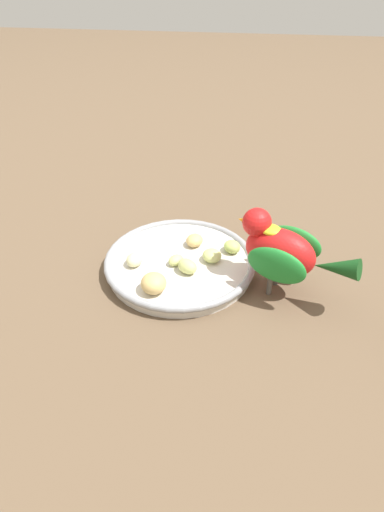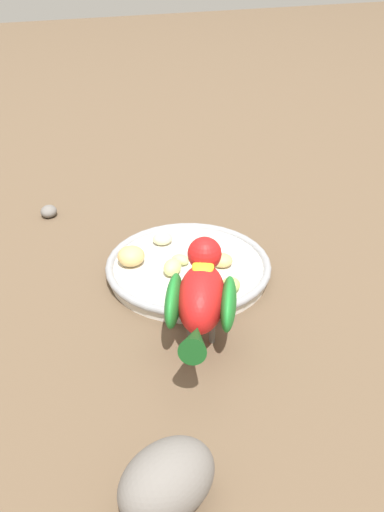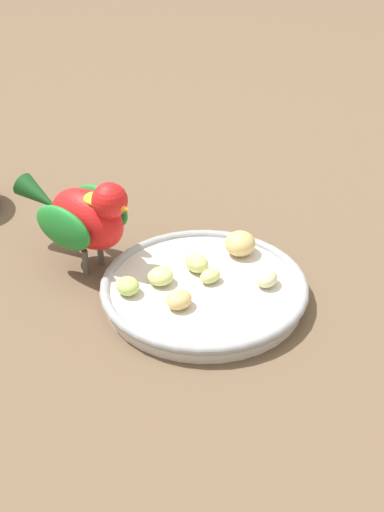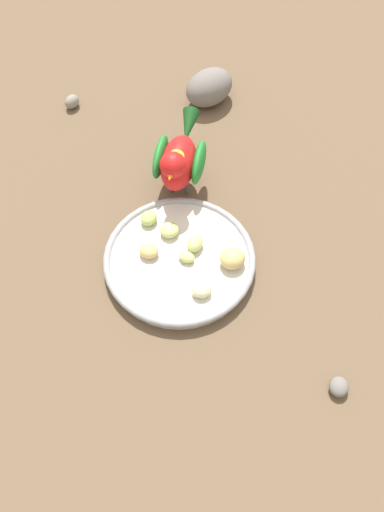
# 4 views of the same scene
# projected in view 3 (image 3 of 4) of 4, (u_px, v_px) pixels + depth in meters

# --- Properties ---
(ground_plane) EXTENTS (4.00, 4.00, 0.00)m
(ground_plane) POSITION_uv_depth(u_px,v_px,m) (183.00, 299.00, 0.87)
(ground_plane) COLOR brown
(feeding_bowl) EXTENTS (0.23, 0.23, 0.02)m
(feeding_bowl) POSITION_uv_depth(u_px,v_px,m) (204.00, 290.00, 0.86)
(feeding_bowl) COLOR beige
(feeding_bowl) RESTS_ON ground_plane
(apple_piece_0) EXTENTS (0.04, 0.04, 0.02)m
(apple_piece_0) POSITION_uv_depth(u_px,v_px,m) (179.00, 300.00, 0.82)
(apple_piece_0) COLOR tan
(apple_piece_0) RESTS_ON feeding_bowl
(apple_piece_1) EXTENTS (0.04, 0.04, 0.02)m
(apple_piece_1) POSITION_uv_depth(u_px,v_px,m) (128.00, 286.00, 0.84)
(apple_piece_1) COLOR #B2CC66
(apple_piece_1) RESTS_ON feeding_bowl
(apple_piece_2) EXTENTS (0.03, 0.03, 0.02)m
(apple_piece_2) POSITION_uv_depth(u_px,v_px,m) (266.00, 278.00, 0.85)
(apple_piece_2) COLOR beige
(apple_piece_2) RESTS_ON feeding_bowl
(apple_piece_3) EXTENTS (0.03, 0.03, 0.02)m
(apple_piece_3) POSITION_uv_depth(u_px,v_px,m) (210.00, 276.00, 0.86)
(apple_piece_3) COLOR #C6D17A
(apple_piece_3) RESTS_ON feeding_bowl
(apple_piece_4) EXTENTS (0.04, 0.04, 0.02)m
(apple_piece_4) POSITION_uv_depth(u_px,v_px,m) (161.00, 276.00, 0.86)
(apple_piece_4) COLOR #C6D17A
(apple_piece_4) RESTS_ON feeding_bowl
(apple_piece_5) EXTENTS (0.04, 0.04, 0.03)m
(apple_piece_5) POSITION_uv_depth(u_px,v_px,m) (240.00, 243.00, 0.91)
(apple_piece_5) COLOR tan
(apple_piece_5) RESTS_ON feeding_bowl
(apple_piece_6) EXTENTS (0.04, 0.04, 0.02)m
(apple_piece_6) POSITION_uv_depth(u_px,v_px,m) (197.00, 263.00, 0.88)
(apple_piece_6) COLOR #C6D17A
(apple_piece_6) RESTS_ON feeding_bowl
(parrot) EXTENTS (0.11, 0.17, 0.12)m
(parrot) POSITION_uv_depth(u_px,v_px,m) (85.00, 215.00, 0.88)
(parrot) COLOR #59544C
(parrot) RESTS_ON ground_plane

